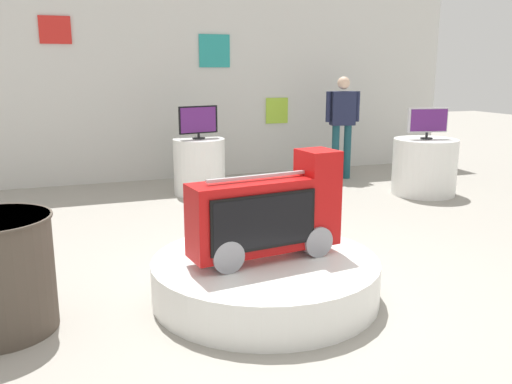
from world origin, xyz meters
The scene contains 9 objects.
ground_plane centered at (0.00, 0.00, 0.00)m, with size 30.00×30.00×0.00m, color #9E998E.
back_wall_display centered at (-0.01, 5.00, 1.66)m, with size 10.08×0.13×3.32m.
main_display_pedestal centered at (-0.26, 0.05, 0.16)m, with size 1.76×1.76×0.32m, color white.
novelty_firetruck_tv centered at (-0.24, 0.04, 0.66)m, with size 1.23×0.49×0.82m.
display_pedestal_left_rear centered at (0.14, 3.74, 0.40)m, with size 0.73×0.73×0.79m, color white.
tv_on_left_rear centered at (0.14, 3.74, 1.04)m, with size 0.58×0.18×0.46m.
display_pedestal_center_rear centered at (3.15, 2.63, 0.40)m, with size 0.89×0.89×0.79m, color white.
tv_on_center_rear centered at (3.15, 2.63, 1.04)m, with size 0.57×0.17×0.43m.
shopper_browsing_near_truck centered at (2.57, 4.02, 0.96)m, with size 0.55×0.26×1.64m.
Camera 1 is at (-1.68, -3.65, 1.76)m, focal length 37.81 mm.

